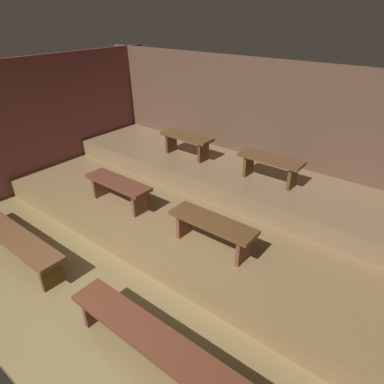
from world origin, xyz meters
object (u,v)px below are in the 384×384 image
object	(u,v)px
bench_floor_right	(162,347)
bench_middle_right	(271,163)
bench_lower_left	(118,186)
bench_floor_left	(8,234)
bench_lower_right	(212,226)
bench_middle_left	(187,140)

from	to	relation	value
bench_floor_right	bench_middle_right	xyz separation A→B (m)	(-0.55, 3.06, 0.55)
bench_floor_right	bench_lower_left	xyz separation A→B (m)	(-2.23, 1.48, 0.27)
bench_floor_left	bench_floor_right	world-z (taller)	same
bench_lower_left	bench_lower_right	xyz separation A→B (m)	(1.72, 0.00, 0.00)
bench_floor_right	bench_lower_right	distance (m)	1.59
bench_middle_left	bench_lower_left	bearing A→B (deg)	-91.69
bench_floor_left	bench_lower_right	world-z (taller)	bench_lower_right
bench_middle_right	bench_middle_left	bearing A→B (deg)	180.00
bench_floor_left	bench_middle_left	world-z (taller)	bench_middle_left
bench_lower_right	bench_middle_left	size ratio (longest dim) A/B	1.16
bench_floor_right	bench_lower_left	bearing A→B (deg)	146.42
bench_floor_right	bench_middle_left	xyz separation A→B (m)	(-2.18, 3.06, 0.55)
bench_floor_left	bench_lower_left	size ratio (longest dim) A/B	1.91
bench_middle_right	bench_floor_left	bearing A→B (deg)	-125.50
bench_floor_left	bench_lower_left	xyz separation A→B (m)	(0.51, 1.48, 0.27)
bench_middle_left	bench_floor_left	bearing A→B (deg)	-100.27
bench_lower_left	bench_lower_right	bearing A→B (deg)	0.00
bench_lower_left	bench_middle_left	distance (m)	1.61
bench_lower_left	bench_middle_right	size ratio (longest dim) A/B	1.16
bench_middle_left	bench_middle_right	bearing A→B (deg)	0.00
bench_floor_left	bench_lower_right	bearing A→B (deg)	33.58
bench_lower_left	bench_floor_left	bearing A→B (deg)	-108.94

